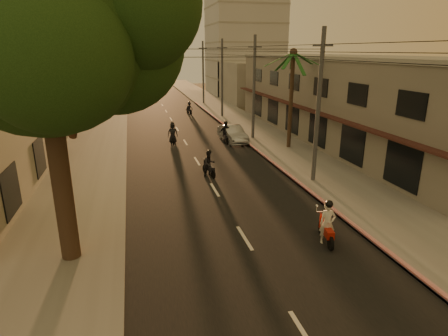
{
  "coord_description": "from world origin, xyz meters",
  "views": [
    {
      "loc": [
        -4.3,
        -11.84,
        7.75
      ],
      "look_at": [
        0.49,
        7.74,
        1.38
      ],
      "focal_mm": 30.0,
      "sensor_mm": 36.0,
      "label": 1
    }
  ],
  "objects_px": {
    "scooter_mid_a": "(209,164)",
    "scooter_far_a": "(173,134)",
    "scooter_far_b": "(189,108)",
    "broadleaf_tree": "(54,27)",
    "scooter_red": "(327,224)",
    "scooter_mid_b": "(226,133)",
    "palm_tree": "(293,58)",
    "parked_car": "(233,134)"
  },
  "relations": [
    {
      "from": "broadleaf_tree",
      "to": "palm_tree",
      "type": "distance_m",
      "value": 20.18
    },
    {
      "from": "scooter_far_b",
      "to": "parked_car",
      "type": "xyz_separation_m",
      "value": [
        1.41,
        -15.82,
        -0.01
      ]
    },
    {
      "from": "broadleaf_tree",
      "to": "scooter_far_b",
      "type": "relative_size",
      "value": 7.56
    },
    {
      "from": "scooter_mid_a",
      "to": "scooter_far_b",
      "type": "bearing_deg",
      "value": 70.49
    },
    {
      "from": "broadleaf_tree",
      "to": "scooter_mid_b",
      "type": "xyz_separation_m",
      "value": [
        10.0,
        16.82,
        -7.6
      ]
    },
    {
      "from": "scooter_red",
      "to": "scooter_mid_b",
      "type": "height_order",
      "value": "scooter_mid_b"
    },
    {
      "from": "scooter_red",
      "to": "scooter_far_a",
      "type": "bearing_deg",
      "value": 114.59
    },
    {
      "from": "scooter_far_b",
      "to": "broadleaf_tree",
      "type": "bearing_deg",
      "value": -119.67
    },
    {
      "from": "scooter_mid_b",
      "to": "parked_car",
      "type": "xyz_separation_m",
      "value": [
        0.7,
        0.28,
        -0.15
      ]
    },
    {
      "from": "scooter_mid_b",
      "to": "scooter_far_b",
      "type": "distance_m",
      "value": 16.11
    },
    {
      "from": "scooter_far_a",
      "to": "parked_car",
      "type": "distance_m",
      "value": 5.22
    },
    {
      "from": "scooter_mid_b",
      "to": "scooter_far_b",
      "type": "bearing_deg",
      "value": 96.23
    },
    {
      "from": "broadleaf_tree",
      "to": "scooter_far_a",
      "type": "distance_m",
      "value": 20.23
    },
    {
      "from": "broadleaf_tree",
      "to": "scooter_red",
      "type": "height_order",
      "value": "broadleaf_tree"
    },
    {
      "from": "palm_tree",
      "to": "scooter_far_a",
      "type": "height_order",
      "value": "palm_tree"
    },
    {
      "from": "palm_tree",
      "to": "scooter_far_a",
      "type": "xyz_separation_m",
      "value": [
        -9.08,
        4.04,
        -6.31
      ]
    },
    {
      "from": "parked_car",
      "to": "broadleaf_tree",
      "type": "bearing_deg",
      "value": -126.52
    },
    {
      "from": "broadleaf_tree",
      "to": "scooter_mid_b",
      "type": "bearing_deg",
      "value": 59.27
    },
    {
      "from": "broadleaf_tree",
      "to": "scooter_red",
      "type": "distance_m",
      "value": 12.5
    },
    {
      "from": "palm_tree",
      "to": "scooter_mid_b",
      "type": "xyz_separation_m",
      "value": [
        -4.61,
        2.97,
        -6.27
      ]
    },
    {
      "from": "scooter_mid_a",
      "to": "scooter_far_a",
      "type": "relative_size",
      "value": 0.92
    },
    {
      "from": "broadleaf_tree",
      "to": "scooter_mid_a",
      "type": "bearing_deg",
      "value": 51.02
    },
    {
      "from": "palm_tree",
      "to": "scooter_far_a",
      "type": "bearing_deg",
      "value": 156.0
    },
    {
      "from": "palm_tree",
      "to": "scooter_far_b",
      "type": "distance_m",
      "value": 20.81
    },
    {
      "from": "palm_tree",
      "to": "scooter_red",
      "type": "height_order",
      "value": "palm_tree"
    },
    {
      "from": "scooter_mid_b",
      "to": "parked_car",
      "type": "relative_size",
      "value": 0.44
    },
    {
      "from": "scooter_red",
      "to": "scooter_mid_b",
      "type": "xyz_separation_m",
      "value": [
        0.18,
        18.15,
        0.02
      ]
    },
    {
      "from": "palm_tree",
      "to": "parked_car",
      "type": "relative_size",
      "value": 1.82
    },
    {
      "from": "scooter_mid_a",
      "to": "scooter_red",
      "type": "bearing_deg",
      "value": -86.71
    },
    {
      "from": "scooter_mid_b",
      "to": "scooter_far_a",
      "type": "relative_size",
      "value": 1.05
    },
    {
      "from": "scooter_mid_a",
      "to": "scooter_far_a",
      "type": "bearing_deg",
      "value": 83.99
    },
    {
      "from": "scooter_red",
      "to": "scooter_mid_b",
      "type": "relative_size",
      "value": 0.97
    },
    {
      "from": "scooter_red",
      "to": "scooter_mid_a",
      "type": "xyz_separation_m",
      "value": [
        -3.0,
        9.76,
        -0.06
      ]
    },
    {
      "from": "scooter_mid_a",
      "to": "scooter_far_b",
      "type": "height_order",
      "value": "scooter_mid_a"
    },
    {
      "from": "broadleaf_tree",
      "to": "scooter_mid_a",
      "type": "relative_size",
      "value": 6.91
    },
    {
      "from": "scooter_mid_b",
      "to": "scooter_far_a",
      "type": "distance_m",
      "value": 4.59
    },
    {
      "from": "scooter_far_b",
      "to": "parked_car",
      "type": "relative_size",
      "value": 0.35
    },
    {
      "from": "scooter_mid_a",
      "to": "palm_tree",
      "type": "bearing_deg",
      "value": 21.07
    },
    {
      "from": "broadleaf_tree",
      "to": "palm_tree",
      "type": "xyz_separation_m",
      "value": [
        14.61,
        13.86,
        -1.33
      ]
    },
    {
      "from": "scooter_red",
      "to": "scooter_far_a",
      "type": "xyz_separation_m",
      "value": [
        -4.29,
        19.22,
        -0.01
      ]
    },
    {
      "from": "scooter_mid_b",
      "to": "parked_car",
      "type": "distance_m",
      "value": 0.76
    },
    {
      "from": "scooter_far_b",
      "to": "parked_car",
      "type": "height_order",
      "value": "scooter_far_b"
    }
  ]
}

